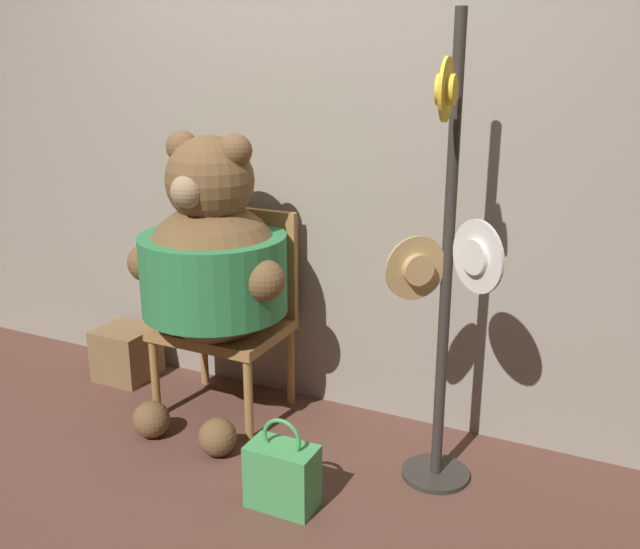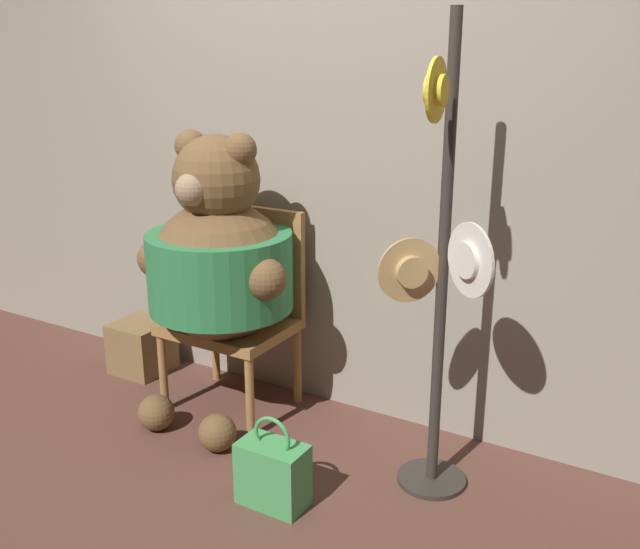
% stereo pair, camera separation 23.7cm
% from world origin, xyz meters
% --- Properties ---
extents(ground_plane, '(14.00, 14.00, 0.00)m').
position_xyz_m(ground_plane, '(0.00, 0.00, 0.00)').
color(ground_plane, brown).
extents(wall_back, '(8.00, 0.10, 2.49)m').
position_xyz_m(wall_back, '(0.00, 0.66, 1.25)').
color(wall_back, gray).
rests_on(wall_back, ground_plane).
extents(chair, '(0.58, 0.46, 0.97)m').
position_xyz_m(chair, '(-0.32, 0.40, 0.52)').
color(chair, '#9E703D').
rests_on(chair, ground_plane).
extents(teddy_bear, '(0.80, 0.71, 1.36)m').
position_xyz_m(teddy_bear, '(-0.30, 0.24, 0.77)').
color(teddy_bear, brown).
rests_on(teddy_bear, ground_plane).
extents(hat_display_rack, '(0.43, 0.44, 1.83)m').
position_xyz_m(hat_display_rack, '(0.79, 0.15, 0.86)').
color(hat_display_rack, '#332D28').
rests_on(hat_display_rack, ground_plane).
extents(handbag_on_ground, '(0.27, 0.15, 0.37)m').
position_xyz_m(handbag_on_ground, '(0.31, -0.25, 0.13)').
color(handbag_on_ground, '#479E56').
rests_on(handbag_on_ground, ground_plane).
extents(wooden_crate, '(0.28, 0.28, 0.28)m').
position_xyz_m(wooden_crate, '(-0.99, 0.40, 0.14)').
color(wooden_crate, brown).
rests_on(wooden_crate, ground_plane).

